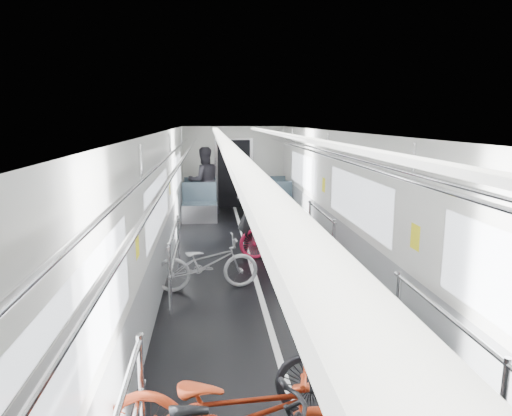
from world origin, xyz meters
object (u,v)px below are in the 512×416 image
(bike_left_far, at_px, (207,263))
(bike_aisle, at_px, (267,236))
(bike_left_near, at_px, (233,416))
(person_seated, at_px, (204,181))
(bike_right_far, at_px, (279,235))
(bike_right_near, at_px, (371,376))
(person_standing, at_px, (253,213))

(bike_left_far, xyz_separation_m, bike_aisle, (1.13, 1.49, 0.01))
(bike_left_near, xyz_separation_m, person_seated, (-0.28, 9.64, 0.43))
(bike_right_far, height_order, bike_aisle, bike_right_far)
(bike_right_far, height_order, person_seated, person_seated)
(bike_left_far, bearing_deg, bike_aisle, -43.28)
(bike_right_near, relative_size, person_seated, 0.88)
(bike_left_near, xyz_separation_m, bike_right_far, (1.15, 5.31, -0.05))
(bike_right_near, height_order, bike_right_far, bike_right_near)
(bike_right_near, relative_size, bike_aisle, 0.99)
(bike_left_far, relative_size, person_standing, 0.92)
(person_seated, bearing_deg, bike_right_far, 93.66)
(bike_right_near, distance_m, bike_right_far, 4.88)
(bike_right_far, distance_m, person_standing, 0.65)
(bike_right_near, bearing_deg, bike_aisle, -158.10)
(bike_right_far, bearing_deg, bike_left_near, -11.56)
(bike_left_near, distance_m, person_seated, 9.66)
(bike_left_far, xyz_separation_m, bike_right_near, (1.38, -3.42, 0.07))
(person_seated, bearing_deg, bike_aisle, 91.11)
(bike_aisle, distance_m, person_standing, 0.52)
(bike_left_far, height_order, bike_aisle, bike_aisle)
(bike_right_far, bearing_deg, person_seated, -160.96)
(bike_left_near, height_order, bike_right_far, bike_left_near)
(bike_right_far, bearing_deg, bike_aisle, -97.32)
(bike_left_far, bearing_deg, person_seated, -5.19)
(bike_right_far, relative_size, bike_aisle, 0.92)
(bike_right_near, bearing_deg, person_seated, -151.93)
(bike_left_near, relative_size, person_standing, 1.10)
(bike_aisle, height_order, person_standing, person_standing)
(bike_right_near, bearing_deg, person_standing, -155.14)
(bike_aisle, xyz_separation_m, person_seated, (-1.22, 4.31, 0.50))
(bike_left_far, relative_size, person_seated, 0.85)
(bike_aisle, bearing_deg, person_seated, 98.90)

